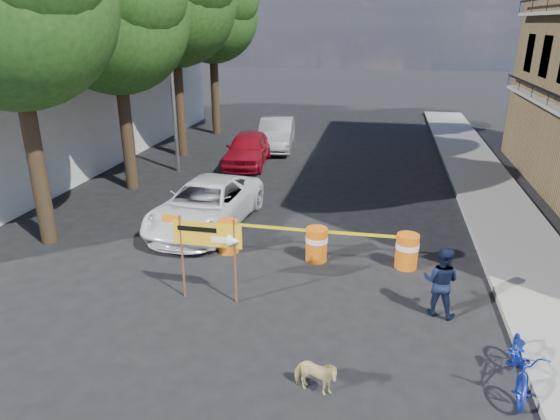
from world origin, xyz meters
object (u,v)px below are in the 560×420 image
at_px(barrel_far_left, 173,231).
at_px(barrel_far_right, 407,250).
at_px(barrel_mid_right, 317,244).
at_px(dog, 315,376).
at_px(pedestrian, 441,281).
at_px(bicycle, 525,341).
at_px(suv_white, 206,205).
at_px(barrel_mid_left, 228,236).
at_px(detour_sign, 217,241).
at_px(sedan_red, 248,149).
at_px(sedan_silver, 276,133).

distance_m(barrel_far_left, barrel_far_right, 6.26).
xyz_separation_m(barrel_mid_right, barrel_far_right, (2.28, 0.05, 0.00)).
bearing_deg(barrel_far_left, dog, -47.42).
height_order(pedestrian, bicycle, bicycle).
xyz_separation_m(bicycle, dog, (-3.37, -0.87, -0.57)).
distance_m(barrel_far_left, suv_white, 1.65).
xyz_separation_m(barrel_mid_right, pedestrian, (2.88, -2.03, 0.31)).
relative_size(pedestrian, dog, 1.95).
bearing_deg(pedestrian, barrel_mid_left, -4.39).
height_order(barrel_far_left, detour_sign, detour_sign).
height_order(suv_white, sedan_red, sedan_red).
bearing_deg(sedan_silver, sedan_red, -106.79).
bearing_deg(barrel_mid_left, barrel_far_left, 178.78).
height_order(barrel_far_right, bicycle, bicycle).
height_order(bicycle, sedan_red, bicycle).
bearing_deg(barrel_far_left, barrel_far_right, -0.17).
xyz_separation_m(barrel_far_right, bicycle, (1.74, -4.14, 0.44)).
bearing_deg(pedestrian, barrel_far_left, -0.03).
relative_size(barrel_mid_left, dog, 1.13).
height_order(barrel_mid_left, sedan_red, sedan_red).
height_order(barrel_mid_left, dog, barrel_mid_left).
distance_m(barrel_mid_right, pedestrian, 3.54).
bearing_deg(suv_white, barrel_far_left, -100.06).
bearing_deg(detour_sign, pedestrian, 5.18).
xyz_separation_m(bicycle, sedan_silver, (-7.60, 16.01, -0.17)).
distance_m(barrel_far_left, pedestrian, 7.18).
distance_m(bicycle, sedan_red, 15.20).
distance_m(barrel_mid_right, sedan_red, 9.65).
bearing_deg(pedestrian, sedan_silver, -48.19).
relative_size(barrel_far_left, bicycle, 0.50).
relative_size(barrel_far_right, pedestrian, 0.58).
relative_size(barrel_far_right, sedan_red, 0.22).
xyz_separation_m(suv_white, sedan_red, (-0.58, 7.05, 0.02)).
xyz_separation_m(barrel_mid_right, sedan_red, (-4.16, 8.71, 0.24)).
distance_m(pedestrian, sedan_red, 12.84).
xyz_separation_m(dog, suv_white, (-4.23, 6.62, 0.35)).
height_order(barrel_mid_left, pedestrian, pedestrian).
height_order(barrel_mid_left, suv_white, suv_white).
distance_m(detour_sign, dog, 3.72).
relative_size(barrel_mid_right, sedan_red, 0.22).
relative_size(barrel_far_left, detour_sign, 0.45).
bearing_deg(barrel_mid_left, barrel_far_right, 0.18).
distance_m(barrel_mid_right, dog, 5.01).
relative_size(barrel_far_left, barrel_mid_left, 1.00).
xyz_separation_m(detour_sign, sedan_silver, (-1.73, 14.37, -0.72)).
distance_m(pedestrian, bicycle, 2.36).
xyz_separation_m(barrel_mid_left, sedan_red, (-1.77, 8.68, 0.24)).
bearing_deg(sedan_red, barrel_mid_right, -68.11).
height_order(detour_sign, pedestrian, detour_sign).
height_order(barrel_mid_left, detour_sign, detour_sign).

